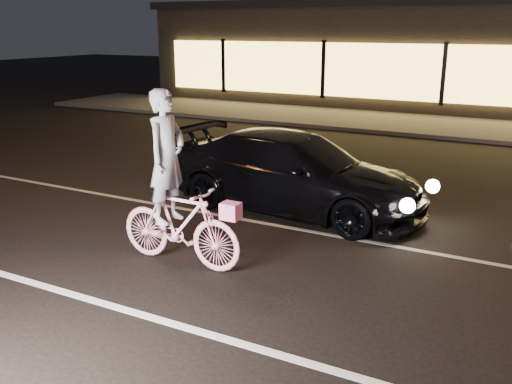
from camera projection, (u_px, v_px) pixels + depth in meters
The scene contains 7 objects.
ground at pixel (222, 271), 7.80m from camera, with size 90.00×90.00×0.00m, color black.
lane_stripe_near at pixel (154, 318), 6.53m from camera, with size 60.00×0.12×0.01m, color silver.
lane_stripe_far at pixel (285, 227), 9.49m from camera, with size 60.00×0.10×0.01m, color gray.
sidewalk at pixel (429, 125), 18.77m from camera, with size 30.00×4.00×0.12m, color #383533.
storefront at pixel (465, 53), 23.23m from camera, with size 25.40×8.42×4.20m.
cyclist at pixel (176, 204), 7.82m from camera, with size 1.94×0.67×2.44m.
sedan at pixel (295, 172), 10.21m from camera, with size 4.94×2.34×1.39m.
Camera 1 is at (3.81, -6.10, 3.23)m, focal length 40.00 mm.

